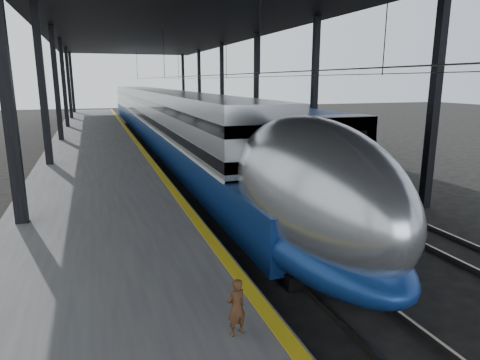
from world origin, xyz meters
name	(u,v)px	position (x,y,z in m)	size (l,w,h in m)	color
ground	(256,297)	(0.00, 0.00, 0.00)	(160.00, 160.00, 0.00)	black
platform	(96,156)	(-3.50, 20.00, 0.50)	(6.00, 80.00, 1.00)	#4C4C4F
yellow_strip	(139,146)	(-0.70, 20.00, 1.00)	(0.30, 80.00, 0.01)	gold
rails	(214,155)	(4.50, 20.00, 0.08)	(6.52, 80.00, 0.16)	slate
canopy	(173,19)	(1.90, 20.00, 9.12)	(18.00, 75.00, 9.47)	black
tgv_train	(159,118)	(2.00, 28.70, 2.10)	(3.13, 65.20, 4.48)	#AEB0B5
second_train	(200,114)	(7.00, 34.17, 1.90)	(2.72, 56.05, 3.75)	navy
child	(236,307)	(-1.46, -2.80, 1.51)	(0.37, 0.25, 1.02)	#452817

